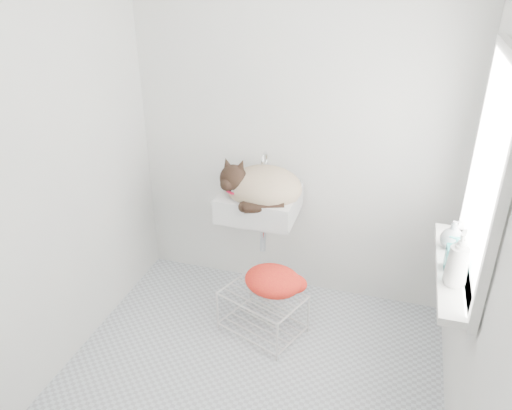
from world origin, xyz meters
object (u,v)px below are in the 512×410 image
(bottle_c, at_px, (450,247))
(bottle_b, at_px, (452,269))
(cat, at_px, (260,188))
(wire_rack, at_px, (263,311))
(bottle_a, at_px, (453,284))
(sink, at_px, (259,192))

(bottle_c, bearing_deg, bottle_b, -90.00)
(cat, bearing_deg, wire_rack, -75.48)
(bottle_b, xyz_separation_m, bottle_c, (0.00, 0.21, 0.00))
(wire_rack, height_order, bottle_b, bottle_b)
(wire_rack, xyz_separation_m, bottle_b, (1.04, -0.25, 0.70))
(wire_rack, distance_m, bottle_a, 1.31)
(sink, bearing_deg, bottle_a, -31.14)
(bottle_c, bearing_deg, bottle_a, -90.00)
(bottle_a, height_order, bottle_c, bottle_a)
(sink, height_order, bottle_b, sink)
(bottle_a, distance_m, bottle_c, 0.34)
(bottle_a, xyz_separation_m, bottle_b, (0.00, 0.13, 0.00))
(sink, distance_m, cat, 0.05)
(bottle_a, bearing_deg, bottle_b, 90.00)
(cat, relative_size, bottle_b, 2.92)
(bottle_b, bearing_deg, cat, 154.52)
(sink, distance_m, bottle_b, 1.29)
(cat, height_order, bottle_a, cat)
(bottle_a, bearing_deg, sink, 148.86)
(wire_rack, relative_size, bottle_c, 3.13)
(sink, bearing_deg, cat, -60.60)
(cat, relative_size, bottle_c, 3.38)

